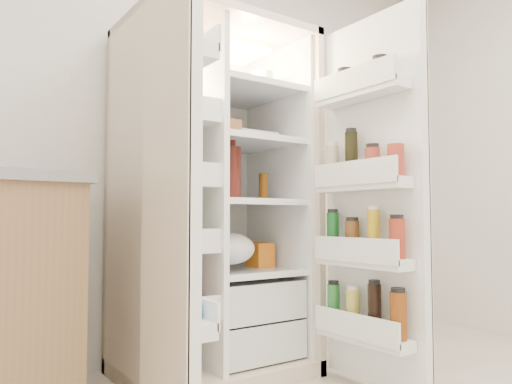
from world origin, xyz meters
TOP-DOWN VIEW (x-y plane):
  - wall_back at (0.00, 2.00)m, footprint 4.00×0.02m
  - refrigerator at (-0.05, 1.65)m, footprint 0.92×0.70m
  - freezer_door at (-0.57, 1.05)m, footprint 0.15×0.40m
  - fridge_door at (0.41, 0.96)m, footprint 0.17×0.58m

SIDE VIEW (x-z plane):
  - refrigerator at x=-0.05m, z-range -0.16..1.64m
  - fridge_door at x=0.41m, z-range 0.01..1.73m
  - freezer_door at x=-0.57m, z-range 0.03..1.75m
  - wall_back at x=0.00m, z-range 0.00..2.70m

